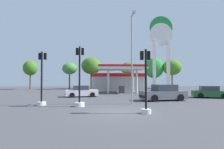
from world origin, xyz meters
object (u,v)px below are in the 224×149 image
at_px(traffic_signal_2, 146,87).
at_px(tree_4, 154,68).
at_px(traffic_signal_0, 42,86).
at_px(car_1, 163,93).
at_px(tree_1, 70,69).
at_px(tree_5, 172,67).
at_px(tree_3, 128,68).
at_px(traffic_signal_1, 80,88).
at_px(station_pole_sign, 161,44).
at_px(corner_streetlamp, 132,51).
at_px(car_2, 210,92).
at_px(tree_2, 91,66).
at_px(car_0, 82,92).
at_px(tree_0, 30,68).

bearing_deg(traffic_signal_2, tree_4, 73.10).
bearing_deg(traffic_signal_2, traffic_signal_0, 153.91).
height_order(car_1, tree_4, tree_4).
bearing_deg(tree_1, tree_4, 6.99).
distance_m(tree_4, tree_5, 4.18).
bearing_deg(tree_3, traffic_signal_1, -106.05).
distance_m(station_pole_sign, tree_4, 14.24).
bearing_deg(tree_5, tree_1, -176.91).
relative_size(car_1, corner_streetlamp, 0.62).
height_order(station_pole_sign, car_1, station_pole_sign).
relative_size(car_1, tree_1, 0.82).
xyz_separation_m(car_2, traffic_signal_2, (-9.86, -9.07, 1.02)).
bearing_deg(traffic_signal_0, tree_5, 50.16).
height_order(car_2, corner_streetlamp, corner_streetlamp).
height_order(tree_1, tree_4, tree_4).
height_order(station_pole_sign, tree_3, station_pole_sign).
bearing_deg(traffic_signal_0, car_1, 14.30).
bearing_deg(corner_streetlamp, traffic_signal_1, -167.37).
bearing_deg(corner_streetlamp, tree_2, 102.27).
bearing_deg(tree_1, traffic_signal_1, -76.93).
distance_m(station_pole_sign, traffic_signal_2, 19.25).
xyz_separation_m(car_2, traffic_signal_1, (-14.55, -5.99, 0.87)).
height_order(traffic_signal_0, tree_4, tree_4).
bearing_deg(car_2, tree_5, 80.40).
distance_m(car_0, tree_5, 26.73).
height_order(car_0, corner_streetlamp, corner_streetlamp).
xyz_separation_m(car_0, tree_5, (18.87, 18.42, 4.38)).
distance_m(traffic_signal_0, tree_0, 26.94).
bearing_deg(car_0, tree_1, 106.15).
distance_m(traffic_signal_1, traffic_signal_2, 5.61).
relative_size(tree_0, tree_3, 1.04).
bearing_deg(tree_0, car_2, -33.44).
height_order(car_2, tree_3, tree_3).
height_order(car_2, traffic_signal_0, traffic_signal_0).
xyz_separation_m(traffic_signal_1, tree_3, (7.43, 25.84, 3.21)).
distance_m(tree_1, tree_2, 4.99).
relative_size(car_0, corner_streetlamp, 0.53).
xyz_separation_m(tree_2, tree_4, (15.07, 1.07, -0.35)).
bearing_deg(traffic_signal_2, tree_3, 84.58).
xyz_separation_m(traffic_signal_2, tree_1, (-10.52, 28.18, 2.93)).
height_order(tree_5, corner_streetlamp, corner_streetlamp).
bearing_deg(traffic_signal_1, tree_2, 92.36).
relative_size(station_pole_sign, tree_3, 2.05).
bearing_deg(corner_streetlamp, traffic_signal_0, -178.87).
bearing_deg(corner_streetlamp, tree_4, 70.24).
distance_m(traffic_signal_1, tree_5, 32.14).
bearing_deg(tree_0, tree_1, -0.41).
bearing_deg(tree_1, corner_streetlamp, -66.90).
distance_m(traffic_signal_1, tree_2, 26.76).
height_order(station_pole_sign, car_0, station_pole_sign).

